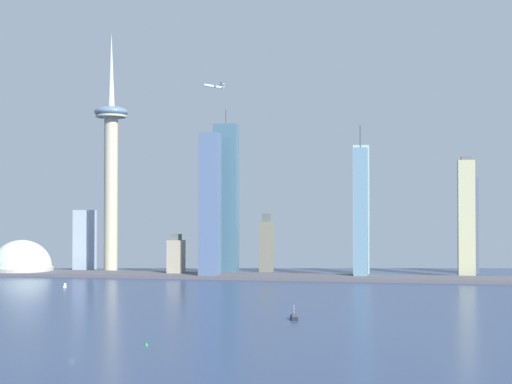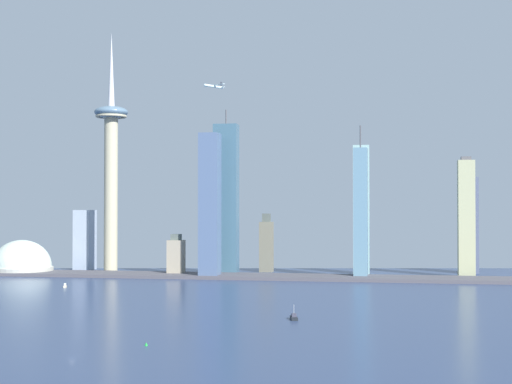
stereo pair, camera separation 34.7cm
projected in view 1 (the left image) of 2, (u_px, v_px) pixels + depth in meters
The scene contains 17 objects.
ground_plane at pixel (72, 358), 404.02m from camera, with size 6000.00×6000.00×0.00m, color navy.
waterfront_pier at pixel (241, 276), 863.38m from camera, with size 691.54×57.81×3.59m, color #514E56.
observation_tower at pixel (111, 158), 931.51m from camera, with size 40.61×40.61×289.30m.
stadium_dome at pixel (21, 267), 917.46m from camera, with size 73.81×73.81×63.88m.
skyscraper_0 at pixel (361, 209), 919.22m from camera, with size 18.90×18.54×152.35m.
skyscraper_1 at pixel (226, 199), 904.78m from camera, with size 27.93×18.43×193.35m.
skyscraper_2 at pixel (210, 206), 861.18m from camera, with size 21.31×23.49×161.35m.
skyscraper_3 at pixel (266, 245), 945.03m from camera, with size 15.58×16.60×71.14m.
skyscraper_4 at pixel (468, 225), 927.87m from camera, with size 22.51×21.08×114.89m.
skyscraper_5 at pixel (466, 218), 868.71m from camera, with size 18.38×16.25×135.82m.
skyscraper_6 at pixel (361, 213), 857.22m from camera, with size 15.19×24.84×169.74m.
skyscraper_7 at pixel (85, 240), 977.91m from camera, with size 21.19×27.26×75.33m.
skyscraper_8 at pixel (176, 257), 888.07m from camera, with size 17.86×17.13×47.94m.
boat_0 at pixel (294, 317), 542.55m from camera, with size 7.41×14.58×10.54m.
boat_1 at pixel (65, 286), 759.44m from camera, with size 4.38×7.21×4.05m.
channel_buoy_0 at pixel (146, 344), 439.72m from camera, with size 1.78×1.78×1.84m, color green.
airplane at pixel (214, 86), 848.78m from camera, with size 27.44×26.08×7.67m.
Camera 1 is at (164.25, -383.20, 78.66)m, focal length 54.33 mm.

